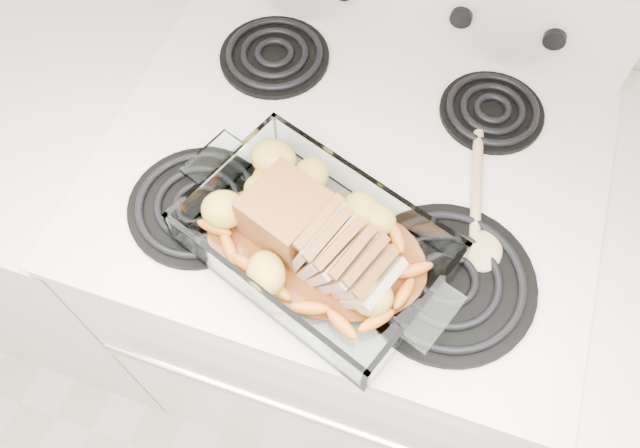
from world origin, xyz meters
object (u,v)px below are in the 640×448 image
(electric_range, at_px, (343,278))
(pork_roast, at_px, (306,234))
(counter_left, at_px, (78,199))
(baking_dish, at_px, (315,246))

(electric_range, relative_size, pork_roast, 4.89)
(electric_range, bearing_deg, counter_left, -179.90)
(electric_range, relative_size, baking_dish, 3.19)
(baking_dish, bearing_deg, pork_roast, -159.61)
(electric_range, distance_m, baking_dish, 0.51)
(baking_dish, relative_size, pork_roast, 1.53)
(counter_left, relative_size, pork_roast, 4.08)
(baking_dish, distance_m, pork_roast, 0.03)
(electric_range, height_order, pork_roast, electric_range)
(counter_left, height_order, pork_roast, pork_roast)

